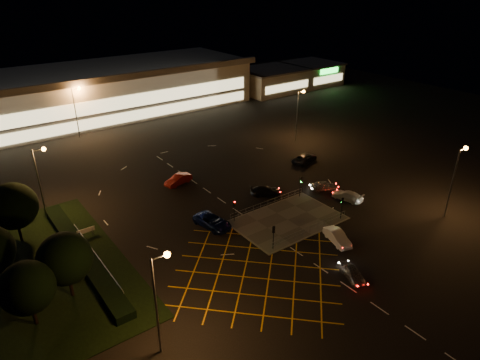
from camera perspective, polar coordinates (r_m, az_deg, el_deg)
ground at (r=58.43m, az=3.58°, el=-5.19°), size 180.00×180.00×0.00m
pedestrian_island at (r=58.28m, az=6.37°, el=-5.33°), size 14.00×9.00×0.12m
grass_verge at (r=53.51m, az=-25.34°, el=-11.15°), size 18.00×30.00×0.08m
hedge at (r=53.92m, az=-20.27°, el=-9.23°), size 2.00×26.00×1.00m
supermarket at (r=108.12m, az=-18.19°, el=11.26°), size 72.00×26.50×10.50m
retail_unit_a at (r=124.02m, az=4.12°, el=13.16°), size 18.80×14.80×6.35m
retail_unit_b at (r=134.72m, az=9.49°, el=13.89°), size 14.80×14.80×6.35m
streetlight_sw at (r=36.76m, az=-10.69°, el=-14.32°), size 1.78×0.56×10.03m
streetlight_se at (r=62.79m, az=26.89°, el=0.91°), size 1.78×0.56×10.03m
streetlight_nw at (r=61.49m, az=-25.03°, el=0.80°), size 1.78×0.56×10.03m
streetlight_ne at (r=84.75m, az=7.88°, el=9.43°), size 1.78×0.56×10.03m
streetlight_far_left at (r=92.19m, az=-20.95°, el=9.31°), size 1.78×0.56×10.03m
streetlight_far_right at (r=110.87m, az=-0.80°, el=13.50°), size 1.78×0.56×10.03m
signal_sw at (r=51.11m, az=4.49°, el=-7.04°), size 0.28×0.30×3.15m
signal_se at (r=58.67m, az=13.46°, el=-3.11°), size 0.28×0.30×3.15m
signal_nw at (r=56.48m, az=-0.78°, el=-3.54°), size 0.28×0.30×3.15m
signal_ne at (r=63.41m, az=8.07°, el=-0.36°), size 0.28×0.30×3.15m
tree_a at (r=44.37m, az=-26.53°, el=-12.73°), size 5.04×5.04×6.86m
tree_c at (r=58.00m, az=-28.02°, el=-3.09°), size 5.76×5.76×7.84m
tree_e at (r=46.24m, az=-22.30°, el=-9.68°), size 5.40×5.40×7.35m
car_near_silver at (r=49.10m, az=14.82°, el=-11.94°), size 2.79×4.07×1.29m
car_queue_white at (r=54.50m, az=12.85°, el=-7.43°), size 2.78×4.78×1.49m
car_left_blue at (r=56.33m, az=-3.69°, el=-5.54°), size 3.51×5.96×1.55m
car_far_dkgrey at (r=64.28m, az=3.46°, el=-1.44°), size 5.00×4.02×1.36m
car_right_silver at (r=66.88m, az=11.13°, el=-0.76°), size 4.41×3.51×1.41m
car_circ_red at (r=68.12m, az=-8.22°, el=0.05°), size 4.91×2.62×1.54m
car_east_grey at (r=76.32m, az=8.62°, el=2.89°), size 5.84×3.79×1.50m
car_approach_white at (r=64.78m, az=14.13°, el=-2.01°), size 2.88×4.97×1.36m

